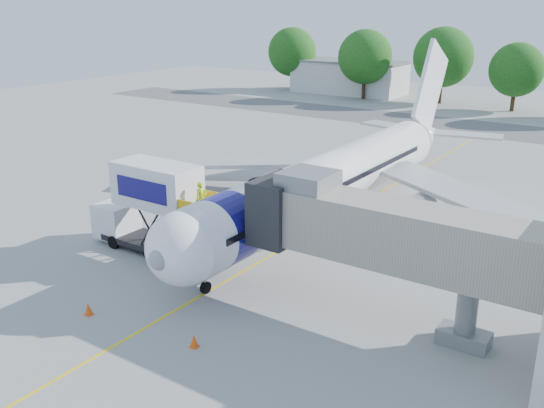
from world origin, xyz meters
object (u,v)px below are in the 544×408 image
Objects in this scene: catering_hiloader at (150,207)px; ground_tug at (109,338)px; aircraft at (335,178)px; jet_bridge at (373,231)px.

ground_tug is (6.52, -9.07, -2.06)m from catering_hiloader.
aircraft is 12.77m from catering_hiloader.
jet_bridge is 14.34m from catering_hiloader.
jet_bridge reaches higher than catering_hiloader.
aircraft is 2.71× the size of jet_bridge.
ground_tug is (0.26, -20.20, -2.25)m from aircraft.
jet_bridge is at bearing 0.01° from catering_hiloader.
catering_hiloader is 11.36m from ground_tug.
catering_hiloader is at bearing -179.99° from jet_bridge.
jet_bridge is 3.86× the size of ground_tug.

